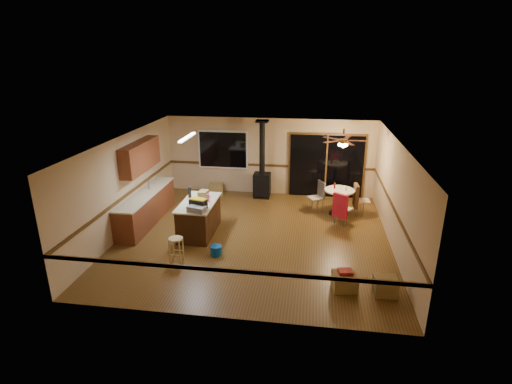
% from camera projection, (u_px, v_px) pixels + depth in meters
% --- Properties ---
extents(floor, '(7.00, 7.00, 0.00)m').
position_uv_depth(floor, '(254.00, 236.00, 10.64)').
color(floor, brown).
rests_on(floor, ground).
extents(ceiling, '(7.00, 7.00, 0.00)m').
position_uv_depth(ceiling, '(254.00, 140.00, 9.78)').
color(ceiling, silver).
rests_on(ceiling, ground).
extents(wall_back, '(7.00, 0.00, 7.00)m').
position_uv_depth(wall_back, '(270.00, 157.00, 13.48)').
color(wall_back, tan).
rests_on(wall_back, ground).
extents(wall_front, '(7.00, 0.00, 7.00)m').
position_uv_depth(wall_front, '(224.00, 256.00, 6.95)').
color(wall_front, tan).
rests_on(wall_front, ground).
extents(wall_left, '(0.00, 7.00, 7.00)m').
position_uv_depth(wall_left, '(125.00, 184.00, 10.69)').
color(wall_left, tan).
rests_on(wall_left, ground).
extents(wall_right, '(0.00, 7.00, 7.00)m').
position_uv_depth(wall_right, '(396.00, 197.00, 9.73)').
color(wall_right, tan).
rests_on(wall_right, ground).
extents(chair_rail, '(7.00, 7.00, 0.08)m').
position_uv_depth(chair_rail, '(254.00, 201.00, 10.31)').
color(chair_rail, '#4C3113').
rests_on(chair_rail, ground).
extents(window, '(1.72, 0.10, 1.32)m').
position_uv_depth(window, '(223.00, 150.00, 13.58)').
color(window, black).
rests_on(window, ground).
extents(sliding_door, '(2.52, 0.10, 2.10)m').
position_uv_depth(sliding_door, '(326.00, 166.00, 13.26)').
color(sliding_door, black).
rests_on(sliding_door, ground).
extents(lower_cabinets, '(0.60, 3.00, 0.86)m').
position_uv_depth(lower_cabinets, '(146.00, 208.00, 11.40)').
color(lower_cabinets, brown).
rests_on(lower_cabinets, ground).
extents(countertop, '(0.64, 3.04, 0.04)m').
position_uv_depth(countertop, '(145.00, 193.00, 11.25)').
color(countertop, beige).
rests_on(countertop, lower_cabinets).
extents(upper_cabinets, '(0.35, 2.00, 0.80)m').
position_uv_depth(upper_cabinets, '(140.00, 156.00, 11.12)').
color(upper_cabinets, brown).
rests_on(upper_cabinets, ground).
extents(kitchen_island, '(0.88, 1.68, 0.90)m').
position_uv_depth(kitchen_island, '(199.00, 217.00, 10.70)').
color(kitchen_island, '#331B0C').
rests_on(kitchen_island, ground).
extents(wood_stove, '(0.55, 0.50, 2.52)m').
position_uv_depth(wood_stove, '(262.00, 176.00, 13.28)').
color(wood_stove, black).
rests_on(wood_stove, ground).
extents(ceiling_fan, '(0.24, 0.24, 0.55)m').
position_uv_depth(ceiling_fan, '(343.00, 142.00, 11.38)').
color(ceiling_fan, brown).
rests_on(ceiling_fan, ceiling).
extents(fluorescent_strip, '(0.10, 1.20, 0.04)m').
position_uv_depth(fluorescent_strip, '(187.00, 137.00, 10.32)').
color(fluorescent_strip, white).
rests_on(fluorescent_strip, ceiling).
extents(toolbox_grey, '(0.51, 0.37, 0.14)m').
position_uv_depth(toolbox_grey, '(197.00, 209.00, 9.88)').
color(toolbox_grey, slate).
rests_on(toolbox_grey, kitchen_island).
extents(toolbox_black, '(0.47, 0.33, 0.24)m').
position_uv_depth(toolbox_black, '(198.00, 204.00, 10.08)').
color(toolbox_black, black).
rests_on(toolbox_black, kitchen_island).
extents(toolbox_yellow_lid, '(0.45, 0.32, 0.03)m').
position_uv_depth(toolbox_yellow_lid, '(198.00, 199.00, 10.04)').
color(toolbox_yellow_lid, gold).
rests_on(toolbox_yellow_lid, toolbox_black).
extents(box_on_island, '(0.25, 0.32, 0.20)m').
position_uv_depth(box_on_island, '(203.00, 194.00, 10.81)').
color(box_on_island, olive).
rests_on(box_on_island, kitchen_island).
extents(bottle_dark, '(0.10, 0.10, 0.30)m').
position_uv_depth(bottle_dark, '(190.00, 192.00, 10.81)').
color(bottle_dark, black).
rests_on(bottle_dark, kitchen_island).
extents(bottle_pink, '(0.07, 0.07, 0.20)m').
position_uv_depth(bottle_pink, '(208.00, 198.00, 10.54)').
color(bottle_pink, '#D84C8C').
rests_on(bottle_pink, kitchen_island).
extents(bottle_white, '(0.07, 0.07, 0.17)m').
position_uv_depth(bottle_white, '(200.00, 194.00, 10.85)').
color(bottle_white, white).
rests_on(bottle_white, kitchen_island).
extents(bar_stool, '(0.43, 0.43, 0.60)m').
position_uv_depth(bar_stool, '(176.00, 250.00, 9.29)').
color(bar_stool, tan).
rests_on(bar_stool, floor).
extents(blue_bucket, '(0.30, 0.30, 0.24)m').
position_uv_depth(blue_bucket, '(216.00, 250.00, 9.64)').
color(blue_bucket, '#0C50AE').
rests_on(blue_bucket, floor).
extents(dining_table, '(0.89, 0.89, 0.78)m').
position_uv_depth(dining_table, '(339.00, 197.00, 11.94)').
color(dining_table, black).
rests_on(dining_table, ground).
extents(glass_red, '(0.08, 0.08, 0.16)m').
position_uv_depth(glass_red, '(335.00, 186.00, 11.94)').
color(glass_red, '#590C14').
rests_on(glass_red, dining_table).
extents(glass_cream, '(0.07, 0.07, 0.13)m').
position_uv_depth(glass_cream, '(346.00, 188.00, 11.76)').
color(glass_cream, beige).
rests_on(glass_cream, dining_table).
extents(chair_left, '(0.55, 0.55, 0.51)m').
position_uv_depth(chair_left, '(319.00, 193.00, 12.14)').
color(chair_left, tan).
rests_on(chair_left, ground).
extents(chair_near, '(0.61, 0.62, 0.70)m').
position_uv_depth(chair_near, '(341.00, 206.00, 11.12)').
color(chair_near, tan).
rests_on(chair_near, ground).
extents(chair_right, '(0.49, 0.46, 0.70)m').
position_uv_depth(chair_right, '(357.00, 196.00, 11.88)').
color(chair_right, tan).
rests_on(chair_right, ground).
extents(box_under_window, '(0.51, 0.43, 0.38)m').
position_uv_depth(box_under_window, '(216.00, 189.00, 13.72)').
color(box_under_window, olive).
rests_on(box_under_window, floor).
extents(box_corner_a, '(0.55, 0.49, 0.37)m').
position_uv_depth(box_corner_a, '(345.00, 281.00, 8.22)').
color(box_corner_a, olive).
rests_on(box_corner_a, floor).
extents(box_corner_b, '(0.48, 0.42, 0.37)m').
position_uv_depth(box_corner_b, '(385.00, 286.00, 8.06)').
color(box_corner_b, olive).
rests_on(box_corner_b, floor).
extents(box_small_red, '(0.31, 0.28, 0.07)m').
position_uv_depth(box_small_red, '(345.00, 272.00, 8.14)').
color(box_small_red, maroon).
rests_on(box_small_red, box_corner_a).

